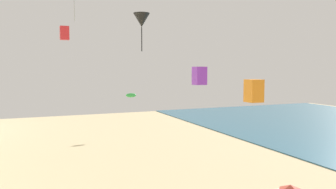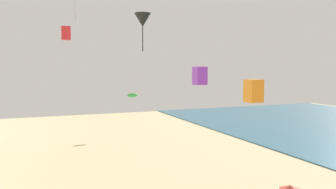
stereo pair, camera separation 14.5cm
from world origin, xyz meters
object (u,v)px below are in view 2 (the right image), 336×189
at_px(kite_red_box, 66,33).
at_px(kite_orange_box, 253,91).
at_px(kite_purple_box, 200,76).
at_px(kite_green_parafoil, 132,95).
at_px(kite_black_delta, 143,20).

bearing_deg(kite_red_box, kite_orange_box, -75.26).
xyz_separation_m(kite_purple_box, kite_orange_box, (-0.49, -6.76, -0.64)).
bearing_deg(kite_red_box, kite_green_parafoil, 11.82).
relative_size(kite_red_box, kite_green_parafoil, 1.11).
xyz_separation_m(kite_black_delta, kite_orange_box, (0.01, -18.25, -6.05)).
height_order(kite_red_box, kite_orange_box, kite_red_box).
relative_size(kite_purple_box, kite_green_parafoil, 0.91).
height_order(kite_purple_box, kite_green_parafoil, kite_purple_box).
distance_m(kite_green_parafoil, kite_orange_box, 27.77).
relative_size(kite_red_box, kite_orange_box, 1.34).
xyz_separation_m(kite_purple_box, kite_green_parafoil, (1.03, 20.87, -2.92)).
bearing_deg(kite_orange_box, kite_black_delta, 90.04).
height_order(kite_red_box, kite_black_delta, kite_black_delta).
xyz_separation_m(kite_black_delta, kite_green_parafoil, (1.53, 9.38, -8.33)).
height_order(kite_black_delta, kite_purple_box, kite_black_delta).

